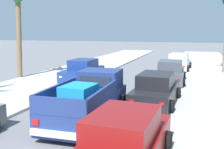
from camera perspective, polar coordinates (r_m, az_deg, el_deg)
name	(u,v)px	position (r m, az deg, el deg)	size (l,w,h in m)	color
sidewalk_left	(47,81)	(18.58, -14.05, -1.47)	(5.33, 60.00, 0.12)	#B2AFA8
sidewalk_right	(209,92)	(15.83, 20.56, -3.70)	(5.33, 60.00, 0.12)	#B2AFA8
curb_left	(63,83)	(17.95, -10.63, -1.76)	(0.16, 60.00, 0.10)	silver
curb_right	(186,91)	(15.82, 15.97, -3.50)	(0.16, 60.00, 0.10)	silver
pickup_truck	(90,100)	(10.47, -4.93, -5.51)	(2.36, 5.28, 1.80)	navy
car_left_near	(170,73)	(18.08, 12.69, 0.38)	(2.13, 4.31, 1.54)	#474C56
car_right_near	(83,71)	(18.51, -6.40, 0.76)	(2.04, 4.27, 1.54)	navy
car_right_mid	(124,143)	(6.82, 2.68, -14.78)	(2.15, 4.31, 1.54)	maroon
car_left_far	(179,62)	(24.23, 14.44, 2.59)	(2.18, 4.32, 1.54)	silver
car_right_far	(156,90)	(12.67, 9.67, -3.40)	(2.16, 4.32, 1.54)	black
palm_tree_left_mid	(17,0)	(20.61, -20.16, 15.03)	(3.49, 3.73, 6.91)	brown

